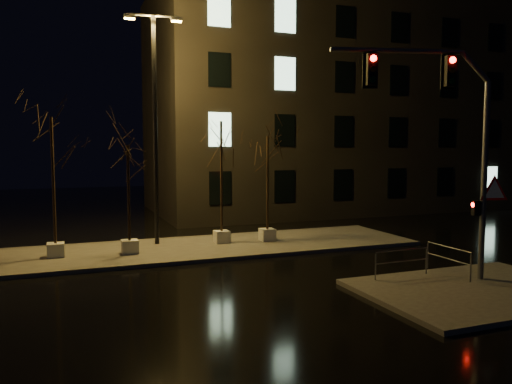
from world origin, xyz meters
name	(u,v)px	position (x,y,z in m)	size (l,w,h in m)	color
ground	(211,288)	(0.00, 0.00, 0.00)	(90.00, 90.00, 0.00)	black
median	(172,250)	(0.00, 6.00, 0.07)	(22.00, 5.00, 0.15)	#474540
sidewalk_corner	(477,291)	(7.50, -3.50, 0.07)	(7.00, 5.00, 0.15)	#474540
building	(325,107)	(14.00, 18.00, 7.50)	(25.00, 12.00, 15.00)	black
tree_1	(52,148)	(-4.65, 5.99, 4.44)	(1.80, 1.80, 5.66)	silver
tree_2	(128,169)	(-1.83, 5.61, 3.60)	(1.80, 1.80, 4.54)	silver
tree_3	(221,148)	(2.38, 6.48, 4.45)	(1.80, 1.80, 5.66)	silver
tree_4	(267,159)	(4.53, 6.25, 3.93)	(1.80, 1.80, 4.99)	silver
traffic_signal_mast	(451,131)	(7.32, -2.35, 5.00)	(5.87, 1.66, 7.39)	#5A5C62
streetlight_main	(155,114)	(-0.42, 7.28, 5.97)	(2.53, 0.60, 10.09)	black
guard_rail_a	(402,259)	(6.20, -1.50, 0.75)	(2.14, 0.10, 0.92)	#5A5C62
guard_rail_b	(448,257)	(7.82, -1.87, 0.78)	(0.06, 2.07, 0.98)	#5A5C62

